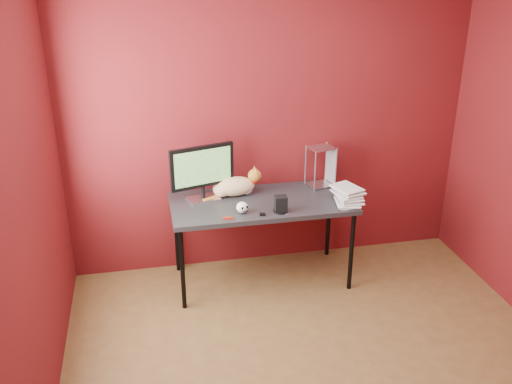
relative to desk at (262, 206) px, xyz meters
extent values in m
cube|color=brown|center=(0.15, -1.37, -0.70)|extent=(3.50, 3.50, 0.01)
cube|color=#581014|center=(0.15, 0.38, 0.60)|extent=(3.50, 0.02, 2.60)
cube|color=#581014|center=(-1.60, -1.37, 0.60)|extent=(0.02, 3.50, 2.60)
cube|color=black|center=(0.00, 0.00, 0.03)|extent=(1.50, 0.70, 0.04)
cylinder|color=black|center=(-0.70, -0.30, -0.34)|extent=(0.04, 0.04, 0.71)
cylinder|color=black|center=(0.70, -0.30, -0.34)|extent=(0.04, 0.04, 0.71)
cylinder|color=black|center=(-0.70, 0.30, -0.34)|extent=(0.04, 0.04, 0.71)
cylinder|color=black|center=(0.70, 0.30, -0.34)|extent=(0.04, 0.04, 0.71)
cube|color=#B2B2B7|center=(-0.47, 0.12, 0.06)|extent=(0.29, 0.24, 0.02)
cylinder|color=black|center=(-0.47, 0.12, 0.12)|extent=(0.03, 0.03, 0.11)
cube|color=black|center=(-0.47, 0.12, 0.35)|extent=(0.53, 0.18, 0.35)
cube|color=#1A4813|center=(-0.47, 0.12, 0.35)|extent=(0.47, 0.13, 0.29)
ellipsoid|color=orange|center=(-0.20, 0.16, 0.13)|extent=(0.35, 0.19, 0.16)
ellipsoid|color=orange|center=(-0.30, 0.16, 0.12)|extent=(0.17, 0.16, 0.13)
sphere|color=white|center=(-0.10, 0.16, 0.11)|extent=(0.11, 0.11, 0.11)
sphere|color=#BE7425|center=(-0.03, 0.17, 0.21)|extent=(0.11, 0.11, 0.11)
cone|color=#BE7425|center=(-0.02, 0.14, 0.27)|extent=(0.04, 0.04, 0.05)
cone|color=#BE7425|center=(-0.02, 0.20, 0.27)|extent=(0.04, 0.04, 0.05)
cylinder|color=#AD230B|center=(-0.04, 0.17, 0.17)|extent=(0.08, 0.08, 0.01)
cylinder|color=#BE7425|center=(-0.39, 0.11, 0.07)|extent=(0.18, 0.11, 0.03)
ellipsoid|color=white|center=(-0.20, -0.19, 0.10)|extent=(0.10, 0.10, 0.09)
ellipsoid|color=black|center=(-0.22, -0.23, 0.11)|extent=(0.02, 0.01, 0.03)
ellipsoid|color=black|center=(-0.18, -0.23, 0.11)|extent=(0.02, 0.01, 0.03)
cube|color=black|center=(-0.20, -0.24, 0.08)|extent=(0.05, 0.02, 0.00)
cylinder|color=black|center=(0.10, -0.24, 0.06)|extent=(0.12, 0.12, 0.02)
cube|color=black|center=(0.10, -0.24, 0.13)|extent=(0.10, 0.09, 0.12)
imported|color=beige|center=(0.59, -0.18, 0.17)|extent=(0.22, 0.27, 0.25)
imported|color=beige|center=(0.59, -0.18, 0.42)|extent=(0.20, 0.26, 0.25)
imported|color=beige|center=(0.59, -0.18, 0.67)|extent=(0.19, 0.25, 0.25)
imported|color=beige|center=(0.59, -0.18, 0.92)|extent=(0.21, 0.27, 0.25)
imported|color=beige|center=(0.59, -0.18, 1.16)|extent=(0.24, 0.28, 0.25)
imported|color=beige|center=(0.59, -0.18, 1.41)|extent=(0.26, 0.29, 0.25)
cylinder|color=#B2B2B7|center=(0.47, 0.13, 0.23)|extent=(0.01, 0.01, 0.36)
cylinder|color=#B2B2B7|center=(0.68, 0.13, 0.23)|extent=(0.01, 0.01, 0.36)
cylinder|color=#B2B2B7|center=(0.47, 0.30, 0.23)|extent=(0.01, 0.01, 0.36)
cylinder|color=#B2B2B7|center=(0.68, 0.30, 0.23)|extent=(0.01, 0.01, 0.36)
cube|color=#B2B2B7|center=(0.57, 0.22, 0.06)|extent=(0.24, 0.21, 0.01)
cube|color=#B2B2B7|center=(0.57, 0.22, 0.40)|extent=(0.24, 0.21, 0.01)
cube|color=#981D0B|center=(-0.33, -0.28, 0.06)|extent=(0.08, 0.03, 0.02)
cube|color=black|center=(-0.05, -0.28, 0.06)|extent=(0.05, 0.04, 0.02)
cylinder|color=#B2B2B7|center=(0.14, -0.29, 0.05)|extent=(0.04, 0.04, 0.00)
camera|label=1|loc=(-0.92, -4.20, 1.98)|focal=40.00mm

